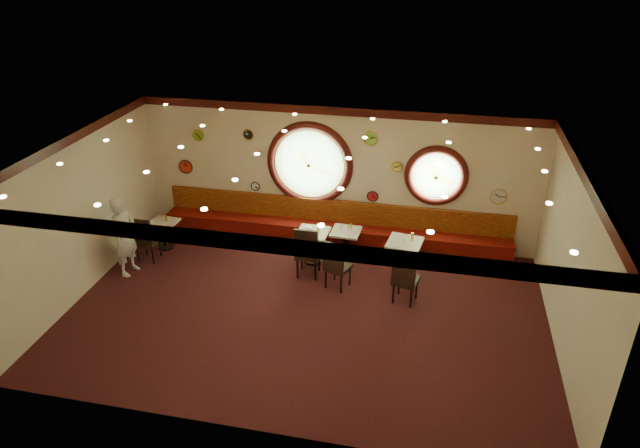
{
  "coord_description": "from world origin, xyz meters",
  "views": [
    {
      "loc": [
        2.12,
        -8.7,
        6.47
      ],
      "look_at": [
        0.1,
        0.8,
        1.5
      ],
      "focal_mm": 32.0,
      "sensor_mm": 36.0,
      "label": 1
    }
  ],
  "objects_px": {
    "table_c": "(346,241)",
    "condiment_b_bottle": "(318,228)",
    "chair_d": "(405,276)",
    "condiment_c_salt": "(341,227)",
    "condiment_b_pepper": "(311,230)",
    "condiment_a_bottle": "(166,217)",
    "condiment_d_pepper": "(404,241)",
    "chair_c": "(336,262)",
    "table_b": "(313,243)",
    "condiment_d_bottle": "(412,237)",
    "condiment_c_pepper": "(348,229)",
    "table_a": "(164,231)",
    "condiment_a_salt": "(163,218)",
    "waiter": "(125,236)",
    "condiment_b_salt": "(308,229)",
    "condiment_a_pepper": "(165,220)",
    "chair_b": "(307,249)",
    "chair_a": "(145,237)",
    "condiment_c_bottle": "(351,226)",
    "table_d": "(404,253)",
    "condiment_d_salt": "(403,237)"
  },
  "relations": [
    {
      "from": "chair_c",
      "to": "condiment_c_salt",
      "type": "bearing_deg",
      "value": 115.19
    },
    {
      "from": "condiment_a_pepper",
      "to": "condiment_b_pepper",
      "type": "xyz_separation_m",
      "value": [
        3.37,
        0.07,
        0.09
      ]
    },
    {
      "from": "chair_a",
      "to": "condiment_b_pepper",
      "type": "height_order",
      "value": "chair_a"
    },
    {
      "from": "condiment_d_bottle",
      "to": "chair_d",
      "type": "bearing_deg",
      "value": -92.18
    },
    {
      "from": "chair_b",
      "to": "chair_d",
      "type": "bearing_deg",
      "value": -14.91
    },
    {
      "from": "chair_b",
      "to": "condiment_d_bottle",
      "type": "xyz_separation_m",
      "value": [
        2.09,
        0.65,
        0.18
      ]
    },
    {
      "from": "chair_b",
      "to": "condiment_a_pepper",
      "type": "xyz_separation_m",
      "value": [
        -3.43,
        0.56,
        0.03
      ]
    },
    {
      "from": "condiment_d_bottle",
      "to": "condiment_c_pepper",
      "type": "bearing_deg",
      "value": 168.11
    },
    {
      "from": "table_b",
      "to": "chair_d",
      "type": "relative_size",
      "value": 1.08
    },
    {
      "from": "table_a",
      "to": "chair_d",
      "type": "xyz_separation_m",
      "value": [
        5.52,
        -1.09,
        0.21
      ]
    },
    {
      "from": "condiment_b_salt",
      "to": "condiment_b_bottle",
      "type": "relative_size",
      "value": 0.68
    },
    {
      "from": "chair_a",
      "to": "condiment_d_salt",
      "type": "relative_size",
      "value": 6.69
    },
    {
      "from": "chair_c",
      "to": "waiter",
      "type": "height_order",
      "value": "waiter"
    },
    {
      "from": "condiment_a_salt",
      "to": "condiment_d_pepper",
      "type": "bearing_deg",
      "value": -1.54
    },
    {
      "from": "condiment_b_pepper",
      "to": "condiment_d_bottle",
      "type": "height_order",
      "value": "condiment_d_bottle"
    },
    {
      "from": "table_a",
      "to": "condiment_b_salt",
      "type": "distance_m",
      "value": 3.35
    },
    {
      "from": "condiment_c_bottle",
      "to": "chair_d",
      "type": "bearing_deg",
      "value": -50.57
    },
    {
      "from": "table_c",
      "to": "condiment_b_bottle",
      "type": "relative_size",
      "value": 4.31
    },
    {
      "from": "condiment_a_salt",
      "to": "table_b",
      "type": "bearing_deg",
      "value": 0.2
    },
    {
      "from": "table_c",
      "to": "chair_b",
      "type": "xyz_separation_m",
      "value": [
        -0.65,
        -0.95,
        0.24
      ]
    },
    {
      "from": "condiment_c_pepper",
      "to": "condiment_d_pepper",
      "type": "height_order",
      "value": "condiment_d_pepper"
    },
    {
      "from": "condiment_d_pepper",
      "to": "table_c",
      "type": "bearing_deg",
      "value": 160.52
    },
    {
      "from": "chair_d",
      "to": "condiment_b_salt",
      "type": "distance_m",
      "value": 2.51
    },
    {
      "from": "condiment_c_pepper",
      "to": "table_a",
      "type": "bearing_deg",
      "value": -174.68
    },
    {
      "from": "condiment_b_pepper",
      "to": "condiment_a_bottle",
      "type": "bearing_deg",
      "value": -179.9
    },
    {
      "from": "table_d",
      "to": "condiment_d_salt",
      "type": "xyz_separation_m",
      "value": [
        -0.05,
        0.09,
        0.33
      ]
    },
    {
      "from": "waiter",
      "to": "condiment_c_pepper",
      "type": "bearing_deg",
      "value": -62.41
    },
    {
      "from": "table_c",
      "to": "condiment_a_salt",
      "type": "distance_m",
      "value": 4.19
    },
    {
      "from": "table_c",
      "to": "condiment_a_salt",
      "type": "relative_size",
      "value": 7.08
    },
    {
      "from": "chair_d",
      "to": "condiment_d_bottle",
      "type": "distance_m",
      "value": 1.21
    },
    {
      "from": "condiment_b_bottle",
      "to": "condiment_d_bottle",
      "type": "relative_size",
      "value": 0.89
    },
    {
      "from": "chair_b",
      "to": "condiment_a_bottle",
      "type": "distance_m",
      "value": 3.49
    },
    {
      "from": "chair_d",
      "to": "condiment_b_salt",
      "type": "bearing_deg",
      "value": 164.44
    },
    {
      "from": "condiment_d_bottle",
      "to": "waiter",
      "type": "xyz_separation_m",
      "value": [
        -5.83,
        -1.24,
        0.01
      ]
    },
    {
      "from": "condiment_c_pepper",
      "to": "condiment_d_bottle",
      "type": "distance_m",
      "value": 1.43
    },
    {
      "from": "condiment_b_salt",
      "to": "condiment_c_bottle",
      "type": "relative_size",
      "value": 0.67
    },
    {
      "from": "chair_d",
      "to": "condiment_c_pepper",
      "type": "distance_m",
      "value": 2.01
    },
    {
      "from": "condiment_b_salt",
      "to": "condiment_a_pepper",
      "type": "xyz_separation_m",
      "value": [
        -3.28,
        -0.12,
        -0.08
      ]
    },
    {
      "from": "chair_c",
      "to": "condiment_b_pepper",
      "type": "bearing_deg",
      "value": 146.55
    },
    {
      "from": "condiment_c_salt",
      "to": "condiment_d_pepper",
      "type": "height_order",
      "value": "condiment_d_pepper"
    },
    {
      "from": "table_b",
      "to": "chair_c",
      "type": "bearing_deg",
      "value": -54.76
    },
    {
      "from": "chair_c",
      "to": "condiment_b_bottle",
      "type": "height_order",
      "value": "chair_c"
    },
    {
      "from": "condiment_a_salt",
      "to": "condiment_a_bottle",
      "type": "bearing_deg",
      "value": -10.01
    },
    {
      "from": "chair_c",
      "to": "condiment_c_salt",
      "type": "relative_size",
      "value": 7.27
    },
    {
      "from": "condiment_c_salt",
      "to": "condiment_c_pepper",
      "type": "xyz_separation_m",
      "value": [
        0.17,
        -0.06,
        0.01
      ]
    },
    {
      "from": "table_a",
      "to": "chair_b",
      "type": "distance_m",
      "value": 3.53
    },
    {
      "from": "chair_b",
      "to": "condiment_c_salt",
      "type": "bearing_deg",
      "value": 62.2
    },
    {
      "from": "condiment_a_bottle",
      "to": "condiment_b_bottle",
      "type": "xyz_separation_m",
      "value": [
        3.51,
        0.06,
        0.07
      ]
    },
    {
      "from": "chair_d",
      "to": "condiment_c_salt",
      "type": "height_order",
      "value": "chair_d"
    },
    {
      "from": "table_b",
      "to": "condiment_b_pepper",
      "type": "bearing_deg",
      "value": -145.7
    }
  ]
}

